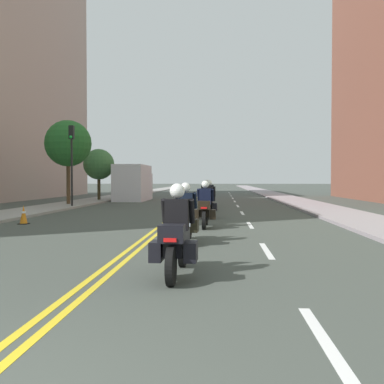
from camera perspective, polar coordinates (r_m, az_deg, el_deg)
The scene contains 18 objects.
ground_plane at distance 50.76m, azimuth 1.27°, elevation -0.32°, with size 264.00×264.00×0.00m, color #414741.
sidewalk_left at distance 51.64m, azimuth -7.25°, elevation -0.23°, with size 2.82×144.00×0.12m, color gray.
sidewalk_right at distance 51.03m, azimuth 9.90°, elevation -0.27°, with size 2.82×144.00×0.12m, color gray.
centreline_yellow_inner at distance 50.77m, azimuth 1.14°, elevation -0.31°, with size 0.12×132.00×0.01m, color yellow.
centreline_yellow_outer at distance 50.76m, azimuth 1.41°, elevation -0.32°, with size 0.12×132.00×0.01m, color yellow.
lane_dashes_white at distance 31.76m, azimuth 5.53°, elevation -1.44°, with size 0.14×56.40×0.01m.
building_left_1 at distance 46.50m, azimuth -22.85°, elevation 13.68°, with size 9.67×21.80×23.04m.
motorcycle_0 at distance 7.80m, azimuth -1.96°, elevation -5.86°, with size 0.77×2.22×1.60m.
motorcycle_1 at distance 11.91m, azimuth -0.89°, elevation -3.26°, with size 0.78×2.26×1.59m.
motorcycle_2 at distance 15.76m, azimuth 1.63°, elevation -2.10°, with size 0.77×2.14×1.62m.
motorcycle_3 at distance 19.72m, azimuth 2.08°, elevation -1.35°, with size 0.77×2.27×1.65m.
motorcycle_4 at distance 24.34m, azimuth 1.79°, elevation -0.79°, with size 0.78×2.26×1.67m.
motorcycle_5 at distance 28.62m, azimuth 2.16°, elevation -0.46°, with size 0.77×2.13×1.62m.
traffic_cone_0 at distance 18.15m, azimuth -20.29°, elevation -2.68°, with size 0.35×0.35×0.70m.
traffic_light_near at distance 27.68m, azimuth -14.80°, elevation 4.92°, with size 0.28×0.38×4.82m.
street_tree_0 at distance 30.10m, azimuth -15.22°, elevation 5.85°, with size 2.93×2.93×5.43m.
street_tree_1 at distance 35.98m, azimuth -11.56°, elevation 3.39°, with size 2.37×2.37×4.03m.
parked_truck at distance 36.73m, azimuth -7.25°, elevation 0.94°, with size 2.20×6.50×2.80m.
Camera 1 is at (2.05, -2.70, 1.66)m, focal length 42.70 mm.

